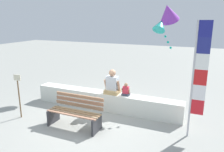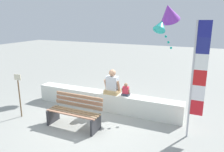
{
  "view_description": "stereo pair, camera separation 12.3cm",
  "coord_description": "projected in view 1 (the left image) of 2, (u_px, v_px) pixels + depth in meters",
  "views": [
    {
      "loc": [
        2.99,
        -5.28,
        3.01
      ],
      "look_at": [
        0.25,
        1.09,
        1.2
      ],
      "focal_mm": 35.29,
      "sensor_mm": 36.0,
      "label": 1
    },
    {
      "loc": [
        3.1,
        -5.24,
        3.01
      ],
      "look_at": [
        0.25,
        1.09,
        1.2
      ],
      "focal_mm": 35.29,
      "sensor_mm": 36.0,
      "label": 2
    }
  ],
  "objects": [
    {
      "name": "kite_teal",
      "position": [
        160.0,
        26.0,
        7.27
      ],
      "size": [
        0.69,
        0.63,
        1.04
      ],
      "color": "teal"
    },
    {
      "name": "person_child",
      "position": [
        126.0,
        91.0,
        7.1
      ],
      "size": [
        0.27,
        0.2,
        0.42
      ],
      "color": "#353C4B",
      "rests_on": "seawall_ledge"
    },
    {
      "name": "park_bench",
      "position": [
        75.0,
        113.0,
        6.26
      ],
      "size": [
        1.57,
        0.62,
        0.88
      ],
      "color": "#A17158",
      "rests_on": "ground"
    },
    {
      "name": "seawall_ledge",
      "position": [
        105.0,
        101.0,
        7.49
      ],
      "size": [
        5.17,
        0.46,
        0.6
      ],
      "primitive_type": "cube",
      "color": "silver",
      "rests_on": "ground"
    },
    {
      "name": "person_adult",
      "position": [
        112.0,
        84.0,
        7.24
      ],
      "size": [
        0.54,
        0.39,
        0.82
      ],
      "color": "tan",
      "rests_on": "seawall_ledge"
    },
    {
      "name": "kite_purple",
      "position": [
        168.0,
        13.0,
        7.56
      ],
      "size": [
        0.89,
        1.03,
        1.0
      ],
      "color": "purple"
    },
    {
      "name": "flag_banner",
      "position": [
        198.0,
        75.0,
        5.37
      ],
      "size": [
        0.35,
        0.05,
        2.98
      ],
      "color": "#B7B7BC",
      "rests_on": "ground"
    },
    {
      "name": "ground_plane",
      "position": [
        90.0,
        122.0,
        6.6
      ],
      "size": [
        40.0,
        40.0,
        0.0
      ],
      "primitive_type": "plane",
      "color": "gray"
    },
    {
      "name": "sign_post",
      "position": [
        19.0,
        93.0,
        6.73
      ],
      "size": [
        0.24,
        0.04,
        1.38
      ],
      "color": "brown",
      "rests_on": "ground"
    }
  ]
}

